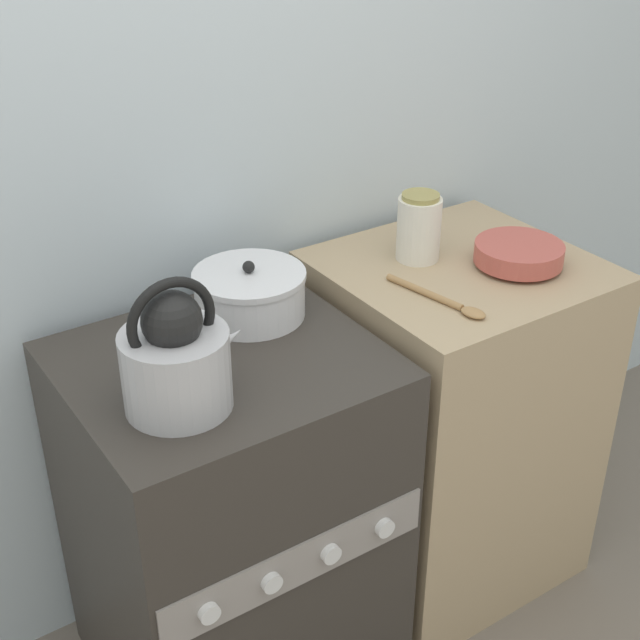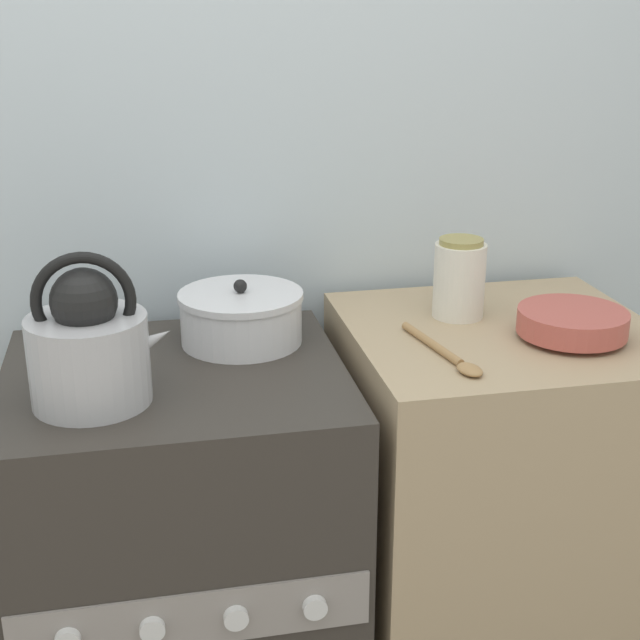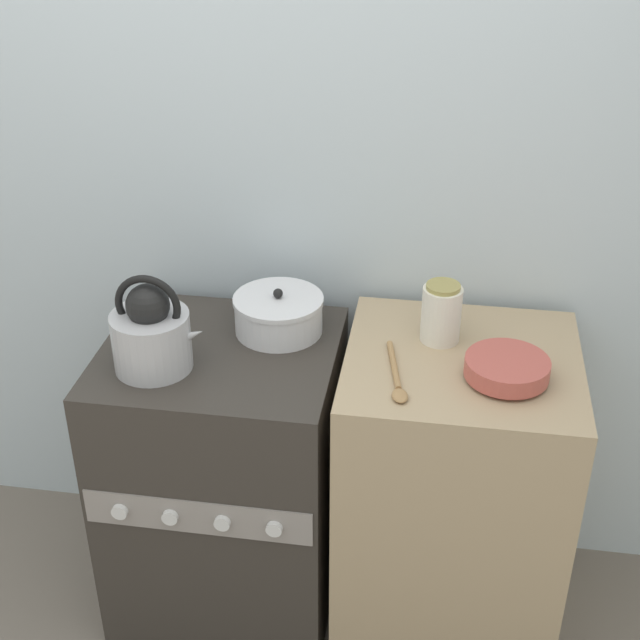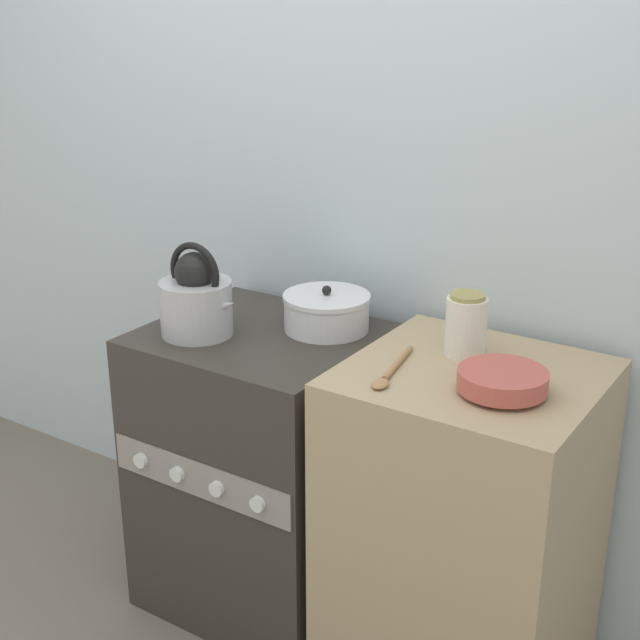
# 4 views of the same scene
# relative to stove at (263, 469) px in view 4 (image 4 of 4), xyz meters

# --- Properties ---
(wall_back) EXTENTS (7.00, 0.06, 2.50)m
(wall_back) POSITION_rel_stove_xyz_m (0.00, 0.37, 0.79)
(wall_back) COLOR silver
(wall_back) RESTS_ON ground_plane
(stove) EXTENTS (0.66, 0.62, 0.91)m
(stove) POSITION_rel_stove_xyz_m (0.00, 0.00, 0.00)
(stove) COLOR #332D28
(stove) RESTS_ON ground_plane
(counter) EXTENTS (0.63, 0.60, 0.95)m
(counter) POSITION_rel_stove_xyz_m (0.68, 0.00, 0.02)
(counter) COLOR tan
(counter) RESTS_ON ground_plane
(kettle) EXTENTS (0.26, 0.21, 0.28)m
(kettle) POSITION_rel_stove_xyz_m (-0.15, -0.11, 0.56)
(kettle) COLOR #B2B2B7
(kettle) RESTS_ON stove
(cooking_pot) EXTENTS (0.26, 0.26, 0.14)m
(cooking_pot) POSITION_rel_stove_xyz_m (0.15, 0.13, 0.51)
(cooking_pot) COLOR silver
(cooking_pot) RESTS_ON stove
(enamel_bowl) EXTENTS (0.22, 0.22, 0.06)m
(enamel_bowl) POSITION_rel_stove_xyz_m (0.78, -0.08, 0.53)
(enamel_bowl) COLOR #B75147
(enamel_bowl) RESTS_ON counter
(storage_jar) EXTENTS (0.11, 0.11, 0.17)m
(storage_jar) POSITION_rel_stove_xyz_m (0.61, 0.09, 0.58)
(storage_jar) COLOR silver
(storage_jar) RESTS_ON counter
(wooden_spoon) EXTENTS (0.08, 0.28, 0.02)m
(wooden_spoon) POSITION_rel_stove_xyz_m (0.51, -0.13, 0.50)
(wooden_spoon) COLOR #A37A4C
(wooden_spoon) RESTS_ON counter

